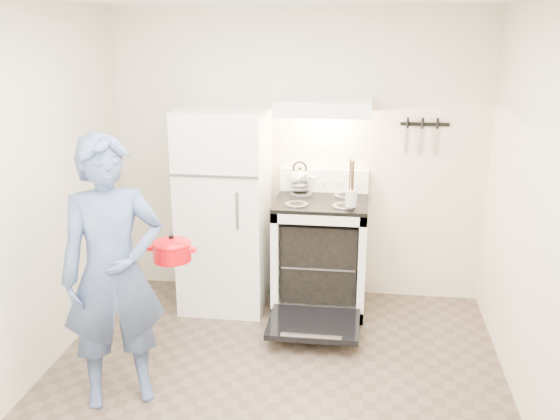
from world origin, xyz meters
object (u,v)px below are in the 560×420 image
at_px(refrigerator, 225,209).
at_px(person, 113,274).
at_px(tea_kettle, 300,177).
at_px(dutch_oven, 172,252).
at_px(stove_body, 320,256).

height_order(refrigerator, person, person).
height_order(refrigerator, tea_kettle, refrigerator).
relative_size(refrigerator, dutch_oven, 5.25).
xyz_separation_m(stove_body, dutch_oven, (-0.90, -1.21, 0.45)).
height_order(refrigerator, stove_body, refrigerator).
xyz_separation_m(tea_kettle, person, (-0.97, -1.76, -0.21)).
relative_size(refrigerator, person, 0.97).
xyz_separation_m(refrigerator, stove_body, (0.81, 0.02, -0.39)).
xyz_separation_m(tea_kettle, dutch_oven, (-0.70, -1.43, -0.18)).
bearing_deg(refrigerator, stove_body, 1.77).
relative_size(stove_body, dutch_oven, 2.84).
distance_m(stove_body, dutch_oven, 1.57).
relative_size(tea_kettle, person, 0.16).
bearing_deg(stove_body, refrigerator, -178.23).
relative_size(stove_body, person, 0.53).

